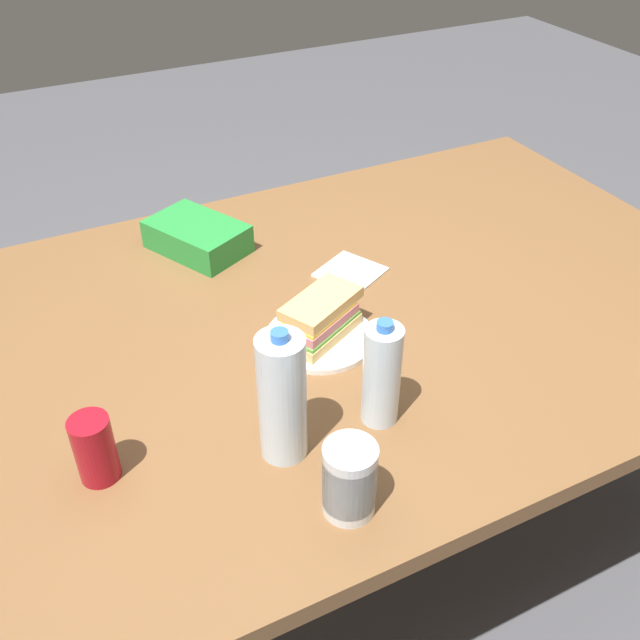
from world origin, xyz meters
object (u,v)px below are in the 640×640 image
Objects in this scene: dining_table at (328,338)px; chip_bag at (197,237)px; paper_plate at (320,337)px; plastic_cup_stack at (349,479)px; soda_can_red at (95,449)px; water_bottle_tall at (282,398)px; water_bottle_spare at (382,375)px; sandwich at (320,318)px.

chip_bag is (-0.16, 0.38, 0.10)m from dining_table.
paper_plate reaches higher than dining_table.
plastic_cup_stack is (-0.21, -0.47, 0.13)m from dining_table.
soda_can_red is at bearing -161.75° from paper_plate.
water_bottle_spare is at bearing -1.07° from water_bottle_tall.
soda_can_red is at bearing 122.09° from chip_bag.
chip_bag is 1.76× the size of plastic_cup_stack.
paper_plate is at bearing -127.51° from dining_table.
sandwich is at bearing 69.28° from plastic_cup_stack.
sandwich is 0.79× the size of water_bottle_tall.
chip_bag is (-0.10, 0.45, 0.03)m from paper_plate.
paper_plate is 0.96× the size of chip_bag.
dining_table is at bearing 52.49° from paper_plate.
paper_plate is 1.11× the size of sandwich.
water_bottle_spare is at bearing 161.96° from chip_bag.
water_bottle_tall reaches higher than dining_table.
sandwich is 1.53× the size of plastic_cup_stack.
paper_plate is 0.46m from chip_bag.
water_bottle_spare is (0.18, -0.00, -0.02)m from water_bottle_tall.
water_bottle_spare reaches higher than paper_plate.
water_bottle_tall is at bearing 178.93° from water_bottle_spare.
soda_can_red reaches higher than paper_plate.
plastic_cup_stack is at bearing 150.80° from chip_bag.
dining_table is at bearing 66.47° from plastic_cup_stack.
water_bottle_tall is 1.20× the size of water_bottle_spare.
chip_bag is at bearing 58.27° from soda_can_red.
dining_table is 0.60m from soda_can_red.
soda_can_red is at bearing -156.71° from dining_table.
sandwich is 0.46m from chip_bag.
plastic_cup_stack is at bearing -110.72° from sandwich.
paper_plate is 0.51m from soda_can_red.
paper_plate is 0.26m from water_bottle_spare.
water_bottle_spare is (0.48, -0.09, 0.04)m from soda_can_red.
water_bottle_tall is at bearing -127.86° from dining_table.
sandwich reaches higher than paper_plate.
sandwich is 0.25m from water_bottle_spare.
chip_bag is at bearing 83.03° from water_bottle_tall.
plastic_cup_stack is at bearing -75.68° from water_bottle_tall.
water_bottle_tall is (-0.19, -0.25, 0.07)m from sandwich.
water_bottle_spare is at bearing -10.45° from soda_can_red.
soda_can_red is 0.48m from water_bottle_spare.
water_bottle_tall reaches higher than paper_plate.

